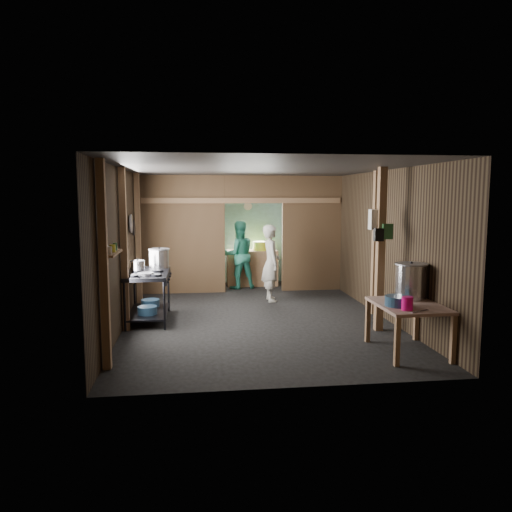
{
  "coord_description": "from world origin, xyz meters",
  "views": [
    {
      "loc": [
        -1.08,
        -8.76,
        2.15
      ],
      "look_at": [
        0.0,
        -0.2,
        1.1
      ],
      "focal_mm": 34.64,
      "sensor_mm": 36.0,
      "label": 1
    }
  ],
  "objects": [
    {
      "name": "wall_right",
      "position": [
        2.25,
        0.0,
        1.3
      ],
      "size": [
        0.0,
        7.0,
        2.6
      ],
      "primitive_type": "cube",
      "color": "#423421",
      "rests_on": "ground"
    },
    {
      "name": "post_free",
      "position": [
        1.85,
        -1.3,
        1.3
      ],
      "size": [
        0.12,
        0.12,
        2.6
      ],
      "primitive_type": "cube",
      "color": "#A06D47",
      "rests_on": "floor"
    },
    {
      "name": "stock_pot",
      "position": [
        2.01,
        -2.08,
        0.93
      ],
      "size": [
        0.53,
        0.53,
        0.53
      ],
      "primitive_type": null,
      "rotation": [
        0.0,
        0.0,
        -0.16
      ],
      "color": "silver",
      "rests_on": "prep_table"
    },
    {
      "name": "post_left_c",
      "position": [
        -2.18,
        1.2,
        1.3
      ],
      "size": [
        0.1,
        0.12,
        2.6
      ],
      "primitive_type": "cube",
      "color": "#A06D47",
      "rests_on": "floor"
    },
    {
      "name": "wall_front",
      "position": [
        0.0,
        -3.5,
        1.3
      ],
      "size": [
        4.5,
        0.0,
        2.6
      ],
      "primitive_type": "cube",
      "color": "#423421",
      "rests_on": "ground"
    },
    {
      "name": "jar_yellow",
      "position": [
        -2.15,
        -2.1,
        1.47
      ],
      "size": [
        0.08,
        0.08,
        0.1
      ],
      "primitive_type": "cylinder",
      "color": "yellow",
      "rests_on": "wall_shelf"
    },
    {
      "name": "prep_table",
      "position": [
        1.83,
        -2.43,
        0.34
      ],
      "size": [
        0.84,
        1.15,
        0.68
      ],
      "primitive_type": null,
      "color": "tan",
      "rests_on": "floor"
    },
    {
      "name": "blue_tub_back",
      "position": [
        -1.88,
        0.14,
        0.23
      ],
      "size": [
        0.33,
        0.33,
        0.13
      ],
      "primitive_type": "cylinder",
      "color": "navy",
      "rests_on": "gas_range"
    },
    {
      "name": "stove_pot_large",
      "position": [
        -1.71,
        0.24,
        1.02
      ],
      "size": [
        0.5,
        0.5,
        0.37
      ],
      "primitive_type": null,
      "rotation": [
        0.0,
        0.0,
        0.43
      ],
      "color": "silver",
      "rests_on": "gas_range"
    },
    {
      "name": "frying_pan",
      "position": [
        -1.88,
        -0.59,
        0.88
      ],
      "size": [
        0.39,
        0.54,
        0.06
      ],
      "primitive_type": null,
      "rotation": [
        0.0,
        0.0,
        0.28
      ],
      "color": "gray",
      "rests_on": "gas_range"
    },
    {
      "name": "post_left_a",
      "position": [
        -2.18,
        -2.6,
        1.3
      ],
      "size": [
        0.1,
        0.12,
        2.6
      ],
      "primitive_type": "cube",
      "color": "#A06D47",
      "rests_on": "floor"
    },
    {
      "name": "partition_header",
      "position": [
        0.25,
        2.2,
        2.3
      ],
      "size": [
        1.3,
        0.1,
        0.6
      ],
      "primitive_type": "cube",
      "color": "brown",
      "rests_on": "wall_back"
    },
    {
      "name": "post_right",
      "position": [
        2.18,
        -0.2,
        1.3
      ],
      "size": [
        0.1,
        0.12,
        2.6
      ],
      "primitive_type": "cube",
      "color": "#A06D47",
      "rests_on": "floor"
    },
    {
      "name": "jar_green",
      "position": [
        -2.15,
        -1.88,
        1.47
      ],
      "size": [
        0.06,
        0.06,
        0.1
      ],
      "primitive_type": "cylinder",
      "color": "#285C2E",
      "rests_on": "wall_shelf"
    },
    {
      "name": "knife",
      "position": [
        1.78,
        -2.89,
        0.69
      ],
      "size": [
        0.29,
        0.15,
        0.01
      ],
      "primitive_type": "cube",
      "rotation": [
        0.0,
        0.0,
        0.4
      ],
      "color": "silver",
      "rests_on": "prep_table"
    },
    {
      "name": "wash_basin",
      "position": [
        1.64,
        -2.53,
        0.75
      ],
      "size": [
        0.39,
        0.39,
        0.13
      ],
      "primitive_type": "cylinder",
      "rotation": [
        0.0,
        0.0,
        0.11
      ],
      "color": "navy",
      "rests_on": "prep_table"
    },
    {
      "name": "bag_black",
      "position": [
        1.78,
        -1.38,
        1.55
      ],
      "size": [
        0.14,
        0.1,
        0.2
      ],
      "primitive_type": "cube",
      "color": "black",
      "rests_on": "post_free"
    },
    {
      "name": "ceiling",
      "position": [
        0.0,
        0.0,
        2.6
      ],
      "size": [
        4.5,
        7.0,
        0.0
      ],
      "primitive_type": "cube",
      "color": "#383532",
      "rests_on": "ground"
    },
    {
      "name": "wall_shelf",
      "position": [
        -2.15,
        -2.1,
        1.4
      ],
      "size": [
        0.14,
        0.8,
        0.03
      ],
      "primitive_type": "cube",
      "color": "#A06D47",
      "rests_on": "wall_left"
    },
    {
      "name": "partition_right",
      "position": [
        1.57,
        2.2,
        1.3
      ],
      "size": [
        1.35,
        0.1,
        2.6
      ],
      "primitive_type": "cube",
      "color": "brown",
      "rests_on": "floor"
    },
    {
      "name": "bag_green",
      "position": [
        1.92,
        -1.36,
        1.6
      ],
      "size": [
        0.16,
        0.12,
        0.24
      ],
      "primitive_type": "cube",
      "color": "#285C2E",
      "rests_on": "post_free"
    },
    {
      "name": "yellow_tub",
      "position": [
        0.51,
        2.95,
        0.96
      ],
      "size": [
        0.38,
        0.38,
        0.21
      ],
      "primitive_type": "cylinder",
      "color": "yellow",
      "rests_on": "back_counter"
    },
    {
      "name": "worker_back",
      "position": [
        -0.05,
        2.6,
        0.79
      ],
      "size": [
        0.88,
        0.74,
        1.58
      ],
      "primitive_type": "imported",
      "rotation": [
        0.0,
        0.0,
        3.35
      ],
      "color": "teal",
      "rests_on": "floor"
    },
    {
      "name": "blue_tub_front",
      "position": [
        -1.88,
        -0.44,
        0.23
      ],
      "size": [
        0.33,
        0.33,
        0.14
      ],
      "primitive_type": "cylinder",
      "color": "navy",
      "rests_on": "gas_range"
    },
    {
      "name": "wall_back",
      "position": [
        0.0,
        3.5,
        1.3
      ],
      "size": [
        4.5,
        0.0,
        2.6
      ],
      "primitive_type": "cube",
      "color": "#423421",
      "rests_on": "ground"
    },
    {
      "name": "partition_left",
      "position": [
        -1.32,
        2.2,
        1.3
      ],
      "size": [
        1.85,
        0.1,
        2.6
      ],
      "primitive_type": "cube",
      "color": "brown",
      "rests_on": "floor"
    },
    {
      "name": "back_counter",
      "position": [
        0.3,
        2.95,
        0.42
      ],
      "size": [
        1.2,
        0.5,
        0.85
      ],
      "primitive_type": "cube",
      "color": "#A06D47",
      "rests_on": "floor"
    },
    {
      "name": "red_cup",
      "position": [
        0.03,
        2.95,
        0.92
      ],
      "size": [
        0.11,
        0.11,
        0.13
      ],
      "primitive_type": "cylinder",
      "color": "maroon",
      "rests_on": "back_counter"
    },
    {
      "name": "cross_beam",
      "position": [
        0.0,
        2.15,
        2.05
      ],
      "size": [
        4.4,
        0.12,
        0.12
      ],
      "primitive_type": "cube",
      "color": "#A06D47",
      "rests_on": "wall_left"
    },
    {
      "name": "turquoise_panel",
      "position": [
        0.0,
        3.44,
        1.25
      ],
      "size": [
        4.4,
        0.06,
        2.5
      ],
      "primitive_type": "cube",
      "color": "#7FBDBE",
      "rests_on": "wall_back"
    },
    {
      "name": "stove_pot_med",
      "position": [
        -2.05,
        -0.17,
        0.94
      ],
      "size": [
        0.25,
        0.25,
        0.22
      ],
      "primitive_type": null,
      "rotation": [
        0.0,
        0.0,
        0.02
      ],
      "color": "silver",
      "rests_on": "gas_range"
    },
    {
      "name": "wall_left",
      "position": [
        -2.25,
        0.0,
        1.3
      ],
      "size": [
        0.0,
        7.0,
        2.6
      ],
      "primitive_type": "cube",
      "color": "#423421",
      "rests_on": "ground"
    },
    {
      "name": "floor",
      "position": [
        0.0,
        0.0,
        0.0
      ],
      "size": [
        4.5,
        7.0,
        0.0
      ],
      "primitive_type": "cube",
      "color": "#262626",
      "rests_on": "ground"
    },
    {
      "name": "pan_lid_small",
      "position": [
        -2.21,
        0.8,
        1.55
      ],
      "size": [
        0.03,
        0.3,
        0.3
      ],
      "primitive_type": "cylinder",
      "rotation": [
        0.0,
        1.57,
        0.0
      ],
      "color": "black",
      "rests_on": "wall_left"
    },
    {
      "name": "cook",
      "position": [
        0.48,
        1.14,
        0.79
      ],
      "size": [
        0.41,
        0.59,
        1.57
      ],
      "primitive_type": "imported",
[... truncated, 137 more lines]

